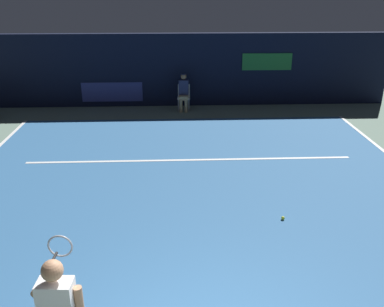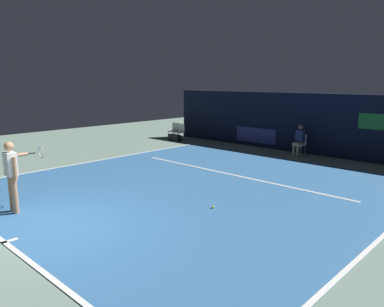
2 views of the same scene
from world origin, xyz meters
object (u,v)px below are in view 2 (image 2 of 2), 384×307
object	(u,v)px
courtside_chair_far	(174,130)
equipment_bag	(175,138)
courtside_chair_near	(180,131)
tennis_ball	(213,207)
tennis_player	(13,172)
line_judge_on_chair	(299,140)

from	to	relation	value
courtside_chair_far	equipment_bag	size ratio (longest dim) A/B	1.05
courtside_chair_far	equipment_bag	xyz separation A→B (m)	(0.40, -0.34, -0.34)
courtside_chair_near	tennis_ball	world-z (taller)	courtside_chair_near
courtside_chair_far	equipment_bag	bearing A→B (deg)	-39.99
equipment_bag	courtside_chair_near	bearing A→B (deg)	63.83
courtside_chair_far	tennis_ball	world-z (taller)	courtside_chair_far
tennis_player	tennis_ball	world-z (taller)	tennis_player
tennis_player	equipment_bag	xyz separation A→B (m)	(-5.12, 10.22, -0.83)
line_judge_on_chair	tennis_ball	size ratio (longest dim) A/B	19.41
tennis_player	courtside_chair_near	size ratio (longest dim) A/B	1.97
line_judge_on_chair	courtside_chair_near	world-z (taller)	line_judge_on_chair
courtside_chair_far	tennis_ball	distance (m)	11.32
tennis_player	courtside_chair_far	world-z (taller)	tennis_player
line_judge_on_chair	courtside_chair_far	world-z (taller)	line_judge_on_chair
courtside_chair_far	tennis_ball	size ratio (longest dim) A/B	12.94
tennis_ball	equipment_bag	world-z (taller)	equipment_bag
courtside_chair_near	courtside_chair_far	bearing A→B (deg)	169.22
tennis_player	line_judge_on_chair	world-z (taller)	tennis_player
line_judge_on_chair	equipment_bag	world-z (taller)	line_judge_on_chair
line_judge_on_chair	equipment_bag	xyz separation A→B (m)	(-6.70, -0.84, -0.53)
line_judge_on_chair	tennis_player	bearing A→B (deg)	-98.10
courtside_chair_near	courtside_chair_far	world-z (taller)	same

